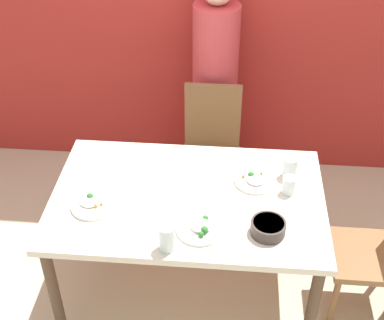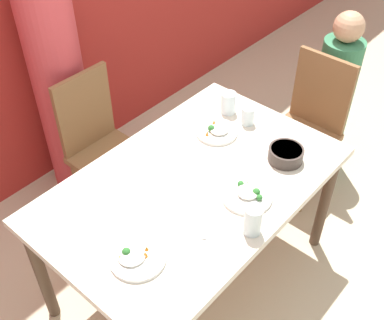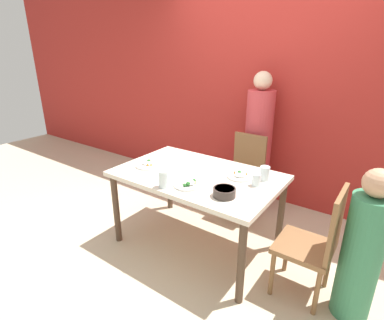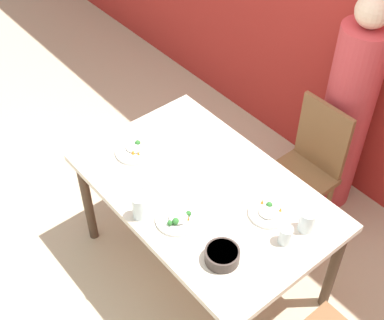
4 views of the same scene
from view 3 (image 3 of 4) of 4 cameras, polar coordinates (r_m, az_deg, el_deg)
name	(u,v)px [view 3 (image 3 of 4)]	position (r m, az deg, el deg)	size (l,w,h in m)	color
ground_plane	(197,243)	(3.07, 0.90, -15.58)	(10.00, 10.00, 0.00)	beige
wall_back	(263,90)	(3.72, 13.41, 12.91)	(10.00, 0.06, 2.70)	#A82823
dining_table	(197,182)	(2.73, 0.98, -4.13)	(1.46, 0.93, 0.75)	beige
chair_adult_spot	(244,174)	(3.41, 9.89, -2.63)	(0.40, 0.40, 0.92)	brown
chair_child_spot	(316,242)	(2.44, 22.47, -14.24)	(0.40, 0.40, 0.92)	brown
person_adult	(258,146)	(3.60, 12.40, 2.70)	(0.31, 0.31, 1.58)	#C63D42
person_child	(362,252)	(2.39, 29.62, -15.04)	(0.26, 0.26, 1.13)	#387F56
bowl_curry	(224,192)	(2.30, 6.18, -6.07)	(0.17, 0.17, 0.07)	#3D332D
plate_rice_adult	(148,165)	(2.89, -8.38, -0.87)	(0.23, 0.23, 0.05)	white
plate_rice_child	(240,176)	(2.64, 9.16, -3.04)	(0.22, 0.22, 0.05)	white
plate_noodles	(188,184)	(2.46, -0.72, -4.62)	(0.23, 0.23, 0.06)	white
glass_water_tall	(265,173)	(2.62, 13.68, -2.49)	(0.08, 0.08, 0.12)	silver
glass_water_short	(164,179)	(2.43, -5.44, -3.65)	(0.08, 0.08, 0.14)	silver
glass_water_center	(256,180)	(2.50, 12.14, -3.73)	(0.07, 0.07, 0.10)	silver
fork_steel	(168,177)	(2.62, -4.51, -3.31)	(0.17, 0.10, 0.01)	silver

